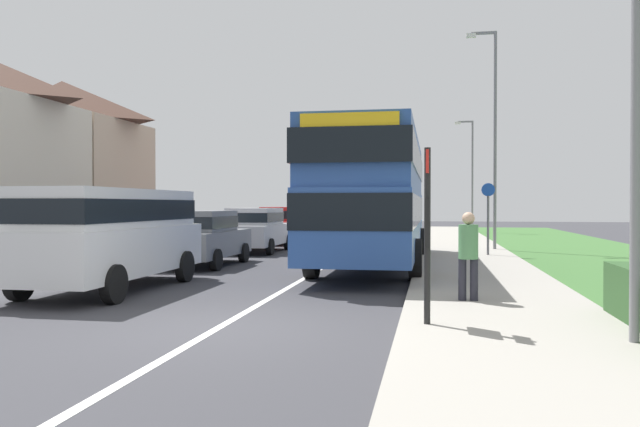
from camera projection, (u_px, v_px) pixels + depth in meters
name	position (u px, v px, depth m)	size (l,w,h in m)	color
ground_plane	(220.00, 327.00, 9.16)	(120.00, 120.00, 0.00)	#38383D
lane_marking_centre	(319.00, 270.00, 17.03)	(0.14, 60.00, 0.01)	silver
pavement_near_side	(482.00, 280.00, 14.31)	(3.20, 68.00, 0.12)	#9E998E
double_decker_bus	(375.00, 193.00, 17.97)	(2.80, 11.36, 3.70)	#284C93
parked_van_white	(111.00, 230.00, 13.04)	(2.11, 5.29, 2.12)	silver
parked_car_grey	(202.00, 236.00, 18.24)	(1.90, 4.09, 1.62)	slate
parked_car_silver	(256.00, 228.00, 23.56)	(1.97, 4.41, 1.67)	#B7B7BC
parked_car_red	(284.00, 223.00, 28.94)	(1.98, 4.49, 1.69)	#B21E1E
pedestrian_at_stop	(468.00, 252.00, 10.89)	(0.34, 0.34, 1.67)	#23232D
bus_stop_sign	(427.00, 223.00, 8.75)	(0.09, 0.52, 2.60)	black
cycle_route_sign	(488.00, 216.00, 20.82)	(0.44, 0.08, 2.52)	slate
street_lamp_near	(627.00, 12.00, 7.57)	(1.14, 0.20, 7.20)	slate
street_lamp_mid	(493.00, 127.00, 23.60)	(1.14, 0.20, 8.36)	slate
street_lamp_far	(471.00, 168.00, 38.89)	(1.14, 0.20, 7.04)	slate
house_terrace_far_side	(21.00, 158.00, 25.41)	(6.40, 11.35, 7.40)	beige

